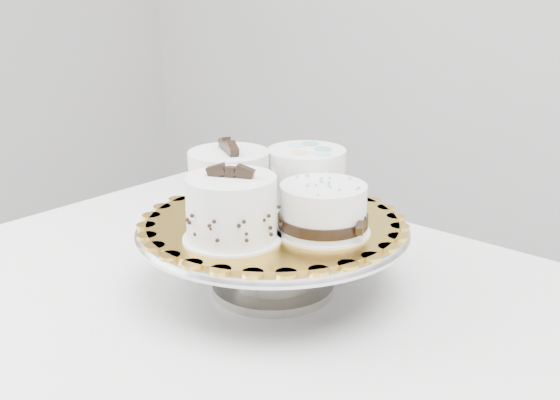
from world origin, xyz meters
The scene contains 7 objects.
table centered at (0.03, 0.01, 0.67)m, with size 1.27×0.94×0.75m.
cake_stand centered at (-0.02, 0.05, 0.82)m, with size 0.36×0.36×0.10m.
cake_board centered at (-0.02, 0.05, 0.85)m, with size 0.33×0.33×0.00m, color gold.
cake_swirl centered at (-0.02, -0.03, 0.89)m, with size 0.14×0.14×0.10m.
cake_banded centered at (-0.10, 0.06, 0.89)m, with size 0.16×0.16×0.10m.
cake_dots centered at (-0.02, 0.14, 0.89)m, with size 0.13×0.13×0.08m.
cake_ribbon centered at (0.06, 0.05, 0.88)m, with size 0.14×0.14×0.07m.
Camera 1 is at (0.47, -0.68, 1.18)m, focal length 45.00 mm.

